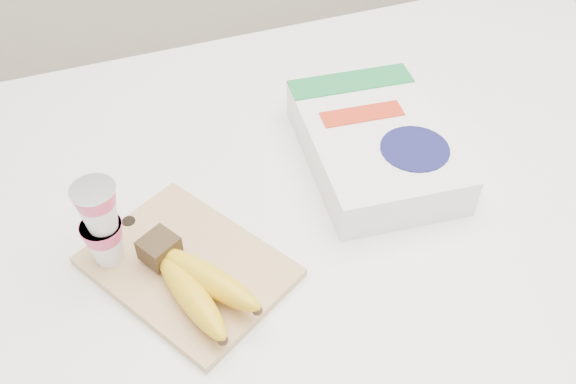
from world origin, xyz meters
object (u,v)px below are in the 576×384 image
at_px(bananas, 195,282).
at_px(yogurt_stack, 101,223).
at_px(cutting_board, 188,267).
at_px(cereal_box, 375,144).
at_px(table, 343,336).

bearing_deg(bananas, yogurt_stack, 134.62).
bearing_deg(cutting_board, cereal_box, -11.16).
bearing_deg(bananas, cereal_box, 26.30).
relative_size(table, cereal_box, 4.06).
xyz_separation_m(table, cereal_box, (0.03, 0.01, 0.55)).
distance_m(table, cereal_box, 0.55).
bearing_deg(cutting_board, yogurt_stack, 124.36).
distance_m(table, cutting_board, 0.62).
bearing_deg(table, cutting_board, -161.31).
height_order(table, yogurt_stack, yogurt_stack).
relative_size(cutting_board, yogurt_stack, 1.95).
distance_m(bananas, cereal_box, 0.39).
height_order(cutting_board, yogurt_stack, yogurt_stack).
height_order(bananas, cereal_box, cereal_box).
xyz_separation_m(cutting_board, yogurt_stack, (-0.10, 0.05, 0.08)).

